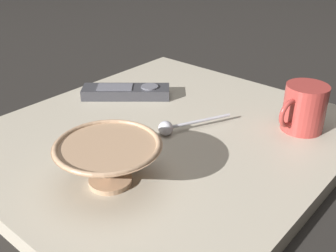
% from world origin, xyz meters
% --- Properties ---
extents(ground_plane, '(6.00, 6.00, 0.00)m').
position_xyz_m(ground_plane, '(0.00, 0.00, 0.00)').
color(ground_plane, black).
extents(table, '(0.59, 0.66, 0.03)m').
position_xyz_m(table, '(0.00, 0.00, 0.02)').
color(table, '#B7AD99').
rests_on(table, ground).
extents(cereal_bowl, '(0.16, 0.16, 0.07)m').
position_xyz_m(cereal_bowl, '(0.04, -0.18, 0.07)').
color(cereal_bowl, tan).
rests_on(cereal_bowl, table).
extents(coffee_mug, '(0.08, 0.11, 0.09)m').
position_xyz_m(coffee_mug, '(0.19, 0.18, 0.07)').
color(coffee_mug, '#A53833').
rests_on(coffee_mug, table).
extents(teaspoon, '(0.07, 0.14, 0.03)m').
position_xyz_m(teaspoon, '(0.01, 0.00, 0.04)').
color(teaspoon, silver).
rests_on(teaspoon, table).
extents(tv_remote_near, '(0.18, 0.17, 0.03)m').
position_xyz_m(tv_remote_near, '(-0.17, 0.07, 0.04)').
color(tv_remote_near, '#38383D').
rests_on(tv_remote_near, table).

